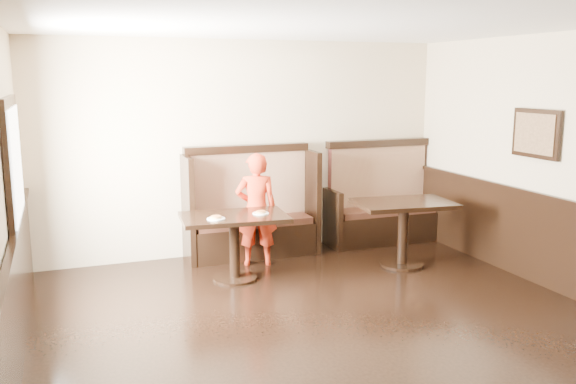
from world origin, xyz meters
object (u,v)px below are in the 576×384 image
child (256,210)px  booth_neighbor (381,208)px  table_neighbor (403,218)px  table_main (234,230)px  booth_main (251,216)px

child → booth_neighbor: bearing=-153.1°
booth_neighbor → table_neighbor: 1.18m
table_neighbor → booth_neighbor: bearing=81.0°
table_main → table_neighbor: (2.11, -0.22, 0.02)m
booth_neighbor → table_main: booth_neighbor is taller
table_neighbor → child: size_ratio=0.89×
booth_neighbor → table_main: size_ratio=1.31×
booth_main → table_neighbor: 1.98m
booth_main → booth_neighbor: 1.95m
booth_neighbor → table_neighbor: booth_neighbor is taller
booth_neighbor → table_main: 2.60m
booth_neighbor → child: size_ratio=1.17×
booth_main → child: 0.49m
child → table_neighbor: bearing=172.3°
booth_neighbor → table_neighbor: bearing=-105.9°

